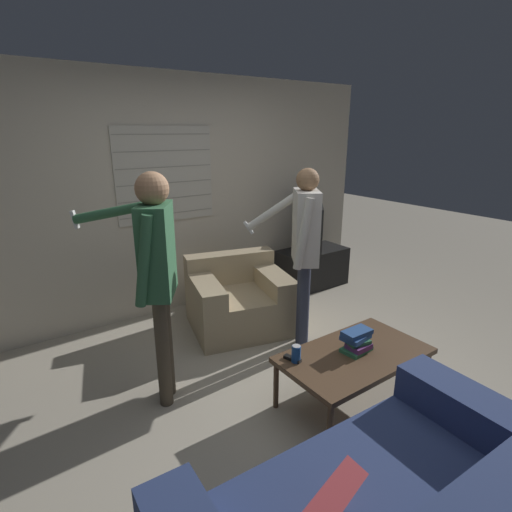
{
  "coord_description": "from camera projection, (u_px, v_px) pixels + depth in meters",
  "views": [
    {
      "loc": [
        -1.77,
        -2.03,
        1.98
      ],
      "look_at": [
        -0.01,
        0.5,
        1.0
      ],
      "focal_mm": 28.0,
      "sensor_mm": 36.0,
      "label": 1
    }
  ],
  "objects": [
    {
      "name": "armchair_beige",
      "position": [
        238.0,
        300.0,
        4.14
      ],
      "size": [
        1.13,
        1.05,
        0.73
      ],
      "rotation": [
        0.0,
        0.0,
        2.9
      ],
      "color": "tan",
      "rests_on": "ground_plane"
    },
    {
      "name": "spare_remote",
      "position": [
        292.0,
        359.0,
        2.83
      ],
      "size": [
        0.08,
        0.14,
        0.02
      ],
      "rotation": [
        0.0,
        0.0,
        0.3
      ],
      "color": "black",
      "rests_on": "coffee_table"
    },
    {
      "name": "ground_plane",
      "position": [
        293.0,
        392.0,
        3.16
      ],
      "size": [
        16.0,
        16.0,
        0.0
      ],
      "primitive_type": "plane",
      "color": "#B2A893"
    },
    {
      "name": "coffee_table",
      "position": [
        355.0,
        357.0,
        2.94
      ],
      "size": [
        1.11,
        0.63,
        0.42
      ],
      "color": "brown",
      "rests_on": "ground_plane"
    },
    {
      "name": "person_right_standing",
      "position": [
        304.0,
        240.0,
        3.5
      ],
      "size": [
        0.53,
        0.72,
        1.68
      ],
      "rotation": [
        0.0,
        0.0,
        0.97
      ],
      "color": "#33384C",
      "rests_on": "ground_plane"
    },
    {
      "name": "soda_can",
      "position": [
        296.0,
        354.0,
        2.8
      ],
      "size": [
        0.07,
        0.07,
        0.13
      ],
      "color": "#194C9E",
      "rests_on": "coffee_table"
    },
    {
      "name": "person_left_standing",
      "position": [
        156.0,
        264.0,
        2.76
      ],
      "size": [
        0.62,
        0.74,
        1.72
      ],
      "rotation": [
        0.0,
        0.0,
        1.01
      ],
      "color": "#4C4233",
      "rests_on": "ground_plane"
    },
    {
      "name": "tv",
      "position": [
        313.0,
        227.0,
        5.08
      ],
      "size": [
        0.67,
        0.72,
        0.59
      ],
      "rotation": [
        0.0,
        0.0,
        3.98
      ],
      "color": "black",
      "rests_on": "tv_stand"
    },
    {
      "name": "book_stack",
      "position": [
        357.0,
        341.0,
        2.93
      ],
      "size": [
        0.23,
        0.19,
        0.17
      ],
      "color": "#33754C",
      "rests_on": "coffee_table"
    },
    {
      "name": "wall_back",
      "position": [
        177.0,
        196.0,
        4.35
      ],
      "size": [
        5.2,
        0.08,
        2.55
      ],
      "color": "beige",
      "rests_on": "ground_plane"
    },
    {
      "name": "tv_stand",
      "position": [
        312.0,
        267.0,
        5.25
      ],
      "size": [
        0.91,
        0.47,
        0.5
      ],
      "color": "black",
      "rests_on": "ground_plane"
    }
  ]
}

